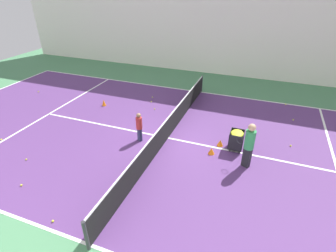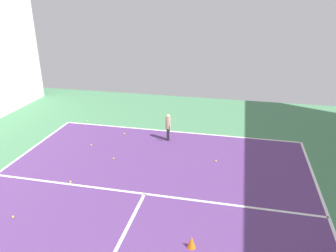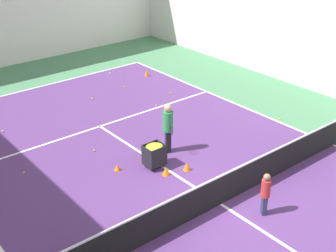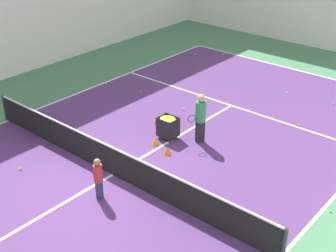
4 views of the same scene
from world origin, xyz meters
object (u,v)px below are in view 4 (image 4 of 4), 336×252
Objects in this scene: tennis_net at (112,160)px; ball_cart at (168,123)px; coach_at_net at (200,115)px; child_midcourt at (98,176)px; training_cone_0 at (156,141)px.

tennis_net reaches higher than ball_cart.
coach_at_net is 2.18× the size of ball_cart.
tennis_net is at bearing -85.98° from ball_cart.
coach_at_net is (0.80, 3.40, 0.50)m from tennis_net.
ball_cart is (-1.00, -0.52, -0.44)m from coach_at_net.
coach_at_net reaches higher than child_midcourt.
child_midcourt reaches higher than training_cone_0.
coach_at_net is 1.77m from training_cone_0.
child_midcourt reaches higher than tennis_net.
child_midcourt is 1.59× the size of ball_cart.
child_midcourt is at bearing -76.07° from training_cone_0.
training_cone_0 is (-0.22, 2.25, -0.39)m from tennis_net.
ball_cart reaches higher than training_cone_0.
training_cone_0 is (-0.82, 3.32, -0.61)m from child_midcourt.
child_midcourt is at bearing -78.51° from ball_cart.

